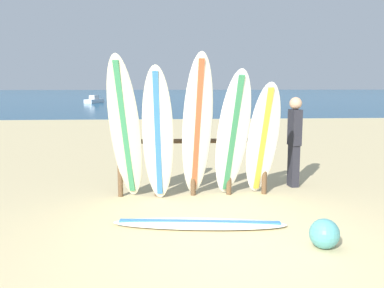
{
  "coord_description": "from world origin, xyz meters",
  "views": [
    {
      "loc": [
        -0.8,
        -4.6,
        1.99
      ],
      "look_at": [
        -0.28,
        2.98,
        0.87
      ],
      "focal_mm": 39.73,
      "sensor_mm": 36.0,
      "label": 1
    }
  ],
  "objects": [
    {
      "name": "surfboard_leaning_left",
      "position": [
        -0.89,
        2.27,
        1.13
      ],
      "size": [
        0.56,
        0.66,
        2.26
      ],
      "color": "beige",
      "rests_on": "ground"
    },
    {
      "name": "surfboard_leaning_far_left",
      "position": [
        -1.42,
        2.33,
        1.21
      ],
      "size": [
        0.69,
        0.99,
        2.43
      ],
      "color": "beige",
      "rests_on": "ground"
    },
    {
      "name": "beach_ball",
      "position": [
        1.12,
        0.16,
        0.18
      ],
      "size": [
        0.36,
        0.36,
        0.36
      ],
      "primitive_type": "sphere",
      "color": "teal",
      "rests_on": "ground"
    },
    {
      "name": "small_boat_offshore",
      "position": [
        -7.24,
        35.69,
        0.26
      ],
      "size": [
        1.55,
        2.59,
        0.71
      ],
      "color": "silver",
      "rests_on": "ocean_water"
    },
    {
      "name": "surfboard_leaning_center_left",
      "position": [
        -0.25,
        2.29,
        1.23
      ],
      "size": [
        0.55,
        1.11,
        2.45
      ],
      "color": "white",
      "rests_on": "ground"
    },
    {
      "name": "surfboard_leaning_center_right",
      "position": [
        0.87,
        2.39,
        1.0
      ],
      "size": [
        0.55,
        0.97,
        2.0
      ],
      "color": "white",
      "rests_on": "ground"
    },
    {
      "name": "surfboard_lying_on_sand",
      "position": [
        -0.31,
        1.06,
        0.04
      ],
      "size": [
        2.47,
        0.78,
        0.08
      ],
      "color": "silver",
      "rests_on": "ground"
    },
    {
      "name": "beachgoer_standing",
      "position": [
        1.67,
        3.18,
        0.94
      ],
      "size": [
        0.23,
        0.3,
        1.71
      ],
      "color": "#26262D",
      "rests_on": "ground"
    },
    {
      "name": "surfboard_rack",
      "position": [
        -0.28,
        2.68,
        0.67
      ],
      "size": [
        2.64,
        0.09,
        1.12
      ],
      "color": "brown",
      "rests_on": "ground"
    },
    {
      "name": "surfboard_leaning_center",
      "position": [
        0.34,
        2.3,
        1.1
      ],
      "size": [
        0.64,
        1.1,
        2.2
      ],
      "color": "white",
      "rests_on": "ground"
    },
    {
      "name": "ground_plane",
      "position": [
        0.0,
        0.0,
        0.0
      ],
      "size": [
        120.0,
        120.0,
        0.0
      ],
      "primitive_type": "plane",
      "color": "#CCB784"
    },
    {
      "name": "ocean_water",
      "position": [
        0.0,
        58.0,
        0.0
      ],
      "size": [
        120.0,
        80.0,
        0.01
      ],
      "primitive_type": "cube",
      "color": "navy",
      "rests_on": "ground"
    }
  ]
}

